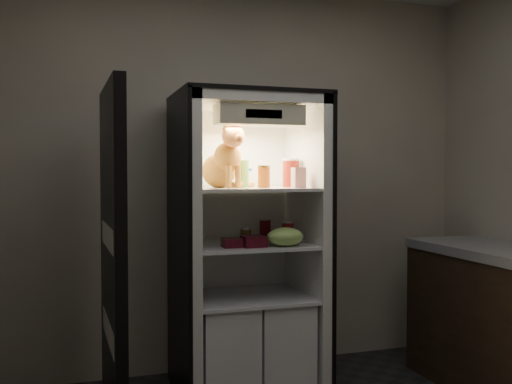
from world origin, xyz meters
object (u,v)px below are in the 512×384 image
Objects in this scene: salsa_jar at (264,176)px; soda_can_c at (288,233)px; parmesan_shaker at (244,174)px; mayo_tub at (245,178)px; grape_bag at (285,237)px; berry_box_left at (232,243)px; soda_can_b at (288,232)px; cream_carton at (299,178)px; refrigerator at (246,265)px; berry_box_right at (254,241)px; condiment_jar at (246,235)px; pepper_jar at (291,173)px; soda_can_a at (265,230)px; tabby_cat at (224,163)px.

soda_can_c is (0.14, -0.06, -0.35)m from salsa_jar.
mayo_tub is (0.06, 0.15, -0.03)m from parmesan_shaker.
grape_bag reaches higher than berry_box_left.
soda_can_b is at bearing -6.63° from parmesan_shaker.
soda_can_c is at bearing 7.99° from berry_box_left.
soda_can_b is (-0.01, 0.15, -0.35)m from cream_carton.
refrigerator is 14.26× the size of berry_box_right.
mayo_tub is 0.40m from condiment_jar.
pepper_jar reaches higher than salsa_jar.
condiment_jar is at bearing -106.50° from mayo_tub.
soda_can_a is (-0.13, 0.26, -0.34)m from cream_carton.
berry_box_right is (-0.29, -0.18, -0.03)m from soda_can_b.
pepper_jar is 1.36× the size of soda_can_c.
mayo_tub is at bearing 68.74° from parmesan_shaker.
soda_can_a is at bearing 18.62° from refrigerator.
refrigerator is 0.66m from cream_carton.
tabby_cat is at bearing 160.28° from soda_can_c.
tabby_cat is 0.54m from soda_can_a.
soda_can_b is 0.34m from berry_box_right.
berry_box_left is at bearing -138.06° from soda_can_a.
cream_carton is 0.50m from condiment_jar.
soda_can_c is (-0.07, -0.14, -0.37)m from pepper_jar.
mayo_tub is at bearing 141.28° from soda_can_b.
parmesan_shaker is at bearing 173.37° from soda_can_b.
parmesan_shaker is 0.14m from salsa_jar.
refrigerator is at bearing 167.16° from soda_can_b.
refrigerator is 0.34m from soda_can_b.
pepper_jar is 1.95× the size of condiment_jar.
soda_can_b is 0.45m from berry_box_left.
soda_can_c is (0.22, -0.17, 0.22)m from refrigerator.
soda_can_b is (0.26, -0.06, 0.21)m from refrigerator.
refrigerator reaches higher than cream_carton.
refrigerator is at bearing 73.41° from condiment_jar.
cream_carton is at bearing -38.60° from tabby_cat.
salsa_jar reaches higher than cream_carton.
soda_can_b is at bearing -43.63° from soda_can_a.
cream_carton is at bearing 1.32° from berry_box_left.
tabby_cat is 3.07× the size of soda_can_c.
pepper_jar is at bearing -28.81° from soda_can_a.
berry_box_left is 0.13m from berry_box_right.
cream_carton is 0.92× the size of soda_can_c.
soda_can_b is at bearing 68.58° from soda_can_c.
condiment_jar is at bearing 140.95° from salsa_jar.
berry_box_right is at bearing -175.13° from cream_carton.
berry_box_right is at bearing -120.90° from soda_can_a.
tabby_cat reaches higher than berry_box_right.
mayo_tub is 0.49m from soda_can_c.
parmesan_shaker is 1.37× the size of cream_carton.
soda_can_b reaches higher than berry_box_left.
parmesan_shaker is 0.39m from condiment_jar.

